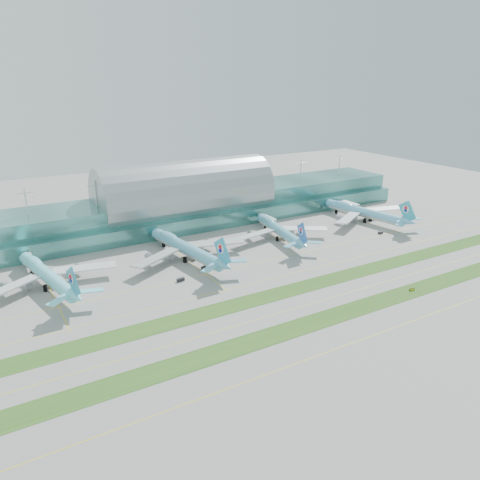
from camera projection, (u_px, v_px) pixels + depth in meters
ground at (299, 290)px, 222.48m from camera, size 700.00×700.00×0.00m
terminal at (186, 203)px, 322.60m from camera, size 340.00×69.10×36.00m
grass_strip_near at (339, 314)px, 199.69m from camera, size 420.00×12.00×0.08m
grass_strip_far at (296, 289)px, 224.09m from camera, size 420.00×12.00×0.08m
taxiline_a at (373, 335)px, 183.43m from camera, size 420.00×0.35×0.01m
taxiline_b at (318, 302)px, 211.09m from camera, size 420.00×0.35×0.01m
taxiline_c at (277, 277)px, 237.12m from camera, size 420.00×0.35×0.01m
taxiline_d at (254, 263)px, 255.01m from camera, size 420.00×0.35×0.01m
airliner_a at (47, 274)px, 224.34m from camera, size 65.61×75.36×20.85m
airliner_b at (185, 247)px, 259.27m from camera, size 70.57×80.67×22.22m
airliner_c at (279, 229)px, 292.85m from camera, size 61.65×70.81×19.59m
airliner_d at (363, 212)px, 329.88m from camera, size 67.92×77.70×21.41m
gse_b at (74, 292)px, 218.77m from camera, size 3.57×1.71×1.42m
gse_c at (181, 280)px, 232.34m from camera, size 4.13×2.28×1.59m
gse_d at (205, 268)px, 246.70m from camera, size 4.46×2.98×1.78m
gse_e at (299, 241)px, 287.39m from camera, size 3.62×1.62×1.43m
gse_f at (301, 242)px, 286.18m from camera, size 3.29×2.39×1.29m
gse_g at (380, 233)px, 303.56m from camera, size 3.25×1.92×1.51m
gse_h at (396, 220)px, 329.44m from camera, size 3.26×1.96×1.47m
taxiway_sign_east at (412, 289)px, 221.98m from camera, size 2.87×0.93×1.22m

